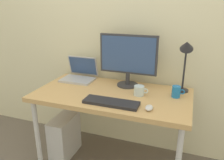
{
  "coord_description": "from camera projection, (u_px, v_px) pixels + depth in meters",
  "views": [
    {
      "loc": [
        0.62,
        -1.73,
        1.5
      ],
      "look_at": [
        0.0,
        0.0,
        0.86
      ],
      "focal_mm": 36.19,
      "sensor_mm": 36.0,
      "label": 1
    }
  ],
  "objects": [
    {
      "name": "glass_cup",
      "position": [
        139.0,
        91.0,
        1.92
      ],
      "size": [
        0.12,
        0.09,
        0.08
      ],
      "color": "silver",
      "rests_on": "desk"
    },
    {
      "name": "desk_lamp",
      "position": [
        186.0,
        54.0,
        1.88
      ],
      "size": [
        0.11,
        0.16,
        0.48
      ],
      "color": "#232328",
      "rests_on": "desk"
    },
    {
      "name": "keyboard",
      "position": [
        111.0,
        102.0,
        1.77
      ],
      "size": [
        0.44,
        0.14,
        0.02
      ],
      "primitive_type": "cube",
      "color": "#232328",
      "rests_on": "desk"
    },
    {
      "name": "computer_tower",
      "position": [
        65.0,
        136.0,
        2.29
      ],
      "size": [
        0.18,
        0.36,
        0.42
      ],
      "primitive_type": "cube",
      "color": "silver",
      "rests_on": "ground_plane"
    },
    {
      "name": "back_wall",
      "position": [
        126.0,
        24.0,
        2.17
      ],
      "size": [
        4.4,
        0.04,
        2.6
      ],
      "primitive_type": "cube",
      "color": "beige",
      "rests_on": "ground_plane"
    },
    {
      "name": "coffee_mug",
      "position": [
        176.0,
        92.0,
        1.88
      ],
      "size": [
        0.11,
        0.07,
        0.1
      ],
      "color": "#1E72BF",
      "rests_on": "desk"
    },
    {
      "name": "mouse",
      "position": [
        149.0,
        108.0,
        1.67
      ],
      "size": [
        0.06,
        0.09,
        0.03
      ],
      "primitive_type": "ellipsoid",
      "color": "silver",
      "rests_on": "desk"
    },
    {
      "name": "laptop",
      "position": [
        80.0,
        74.0,
        2.32
      ],
      "size": [
        0.32,
        0.28,
        0.23
      ],
      "color": "#B2B2B7",
      "rests_on": "desk"
    },
    {
      "name": "monitor",
      "position": [
        128.0,
        57.0,
        2.07
      ],
      "size": [
        0.54,
        0.2,
        0.49
      ],
      "color": "#333338",
      "rests_on": "desk"
    },
    {
      "name": "desk",
      "position": [
        112.0,
        100.0,
        2.01
      ],
      "size": [
        1.35,
        0.71,
        0.74
      ],
      "color": "tan",
      "rests_on": "ground_plane"
    }
  ]
}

